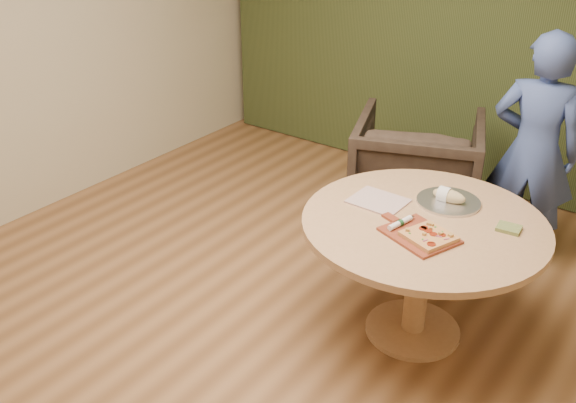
% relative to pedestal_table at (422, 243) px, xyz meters
% --- Properties ---
extents(room_shell, '(5.04, 6.04, 2.84)m').
position_rel_pedestal_table_xyz_m(room_shell, '(-0.60, -0.76, 0.79)').
color(room_shell, brown).
rests_on(room_shell, ground).
extents(curtain, '(4.80, 0.14, 2.78)m').
position_rel_pedestal_table_xyz_m(curtain, '(-0.60, 2.14, 0.79)').
color(curtain, '#293417').
rests_on(curtain, ground).
extents(pedestal_table, '(1.32, 1.32, 0.75)m').
position_rel_pedestal_table_xyz_m(pedestal_table, '(0.00, 0.00, 0.00)').
color(pedestal_table, tan).
rests_on(pedestal_table, ground).
extents(pizza_paddle, '(0.47, 0.39, 0.01)m').
position_rel_pedestal_table_xyz_m(pizza_paddle, '(0.04, -0.17, 0.15)').
color(pizza_paddle, brown).
rests_on(pizza_paddle, pedestal_table).
extents(flatbread_pizza, '(0.28, 0.28, 0.04)m').
position_rel_pedestal_table_xyz_m(flatbread_pizza, '(0.11, -0.18, 0.17)').
color(flatbread_pizza, tan).
rests_on(flatbread_pizza, pizza_paddle).
extents(cutlery_roll, '(0.07, 0.20, 0.03)m').
position_rel_pedestal_table_xyz_m(cutlery_roll, '(-0.07, -0.15, 0.17)').
color(cutlery_roll, silver).
rests_on(cutlery_roll, pizza_paddle).
extents(newspaper, '(0.31, 0.26, 0.01)m').
position_rel_pedestal_table_xyz_m(newspaper, '(-0.31, 0.04, 0.15)').
color(newspaper, silver).
rests_on(newspaper, pedestal_table).
extents(serving_tray, '(0.36, 0.36, 0.02)m').
position_rel_pedestal_table_xyz_m(serving_tray, '(0.02, 0.26, 0.15)').
color(serving_tray, silver).
rests_on(serving_tray, pedestal_table).
extents(bread_roll, '(0.19, 0.09, 0.09)m').
position_rel_pedestal_table_xyz_m(bread_roll, '(0.01, 0.26, 0.18)').
color(bread_roll, tan).
rests_on(bread_roll, serving_tray).
extents(green_packet, '(0.13, 0.11, 0.02)m').
position_rel_pedestal_table_xyz_m(green_packet, '(0.40, 0.16, 0.15)').
color(green_packet, '#51602B').
rests_on(green_packet, pedestal_table).
extents(armchair, '(1.14, 1.10, 0.92)m').
position_rel_pedestal_table_xyz_m(armchair, '(-0.62, 1.23, -0.15)').
color(armchair, black).
rests_on(armchair, ground).
extents(person_standing, '(0.62, 0.45, 1.58)m').
position_rel_pedestal_table_xyz_m(person_standing, '(0.20, 1.19, 0.18)').
color(person_standing, '#384B88').
rests_on(person_standing, ground).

